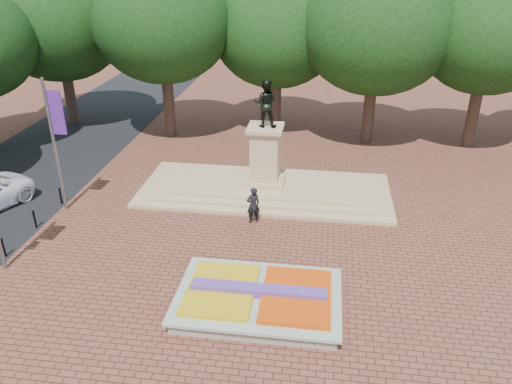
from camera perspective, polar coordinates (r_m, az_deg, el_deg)
ground at (r=21.51m, az=-1.67°, el=-9.33°), size 90.00×90.00×0.00m
flower_bed at (r=19.57m, az=0.35°, el=-12.05°), size 6.30×4.30×0.91m
monument at (r=27.95m, az=1.03°, el=1.64°), size 14.00×6.00×6.40m
tree_row_back at (r=35.73m, az=7.06°, el=16.62°), size 44.80×8.80×10.43m
pedestrian at (r=24.82m, az=-0.33°, el=-1.51°), size 0.83×0.74×1.91m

